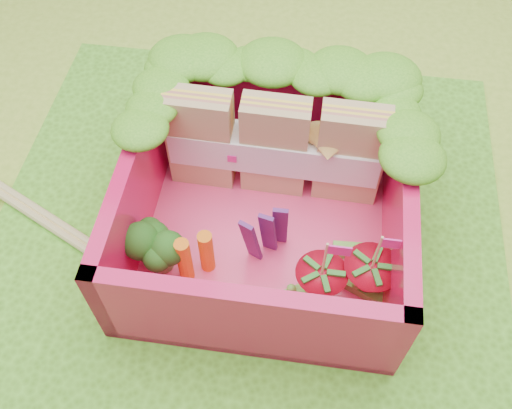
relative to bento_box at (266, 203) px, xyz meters
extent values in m
plane|color=#8CB132|center=(-0.10, 0.01, -0.31)|extent=(14.00, 14.00, 0.00)
cube|color=#519A22|center=(-0.10, 0.01, -0.29)|extent=(2.60, 2.60, 0.03)
cube|color=#F33E73|center=(0.00, 0.00, -0.25)|extent=(1.30, 1.30, 0.05)
cube|color=#DC124D|center=(0.00, 0.61, 0.00)|extent=(1.30, 0.07, 0.55)
cube|color=#DC124D|center=(0.00, -0.61, 0.00)|extent=(1.30, 0.07, 0.55)
cube|color=#DC124D|center=(-0.61, 0.00, 0.00)|extent=(0.07, 1.30, 0.55)
cube|color=#DC124D|center=(0.61, 0.00, 0.00)|extent=(0.07, 1.30, 0.55)
ellipsoid|color=#348C19|center=(-0.50, 0.58, 0.33)|extent=(0.30, 0.30, 0.11)
ellipsoid|color=#348C19|center=(-0.39, 0.58, 0.33)|extent=(0.30, 0.30, 0.11)
ellipsoid|color=#348C19|center=(-0.28, 0.58, 0.33)|extent=(0.30, 0.30, 0.11)
ellipsoid|color=#348C19|center=(-0.17, 0.58, 0.33)|extent=(0.30, 0.30, 0.11)
ellipsoid|color=#348C19|center=(-0.06, 0.58, 0.33)|extent=(0.30, 0.30, 0.11)
ellipsoid|color=#348C19|center=(0.06, 0.58, 0.33)|extent=(0.30, 0.30, 0.11)
ellipsoid|color=#348C19|center=(0.17, 0.58, 0.33)|extent=(0.30, 0.30, 0.11)
ellipsoid|color=#348C19|center=(0.28, 0.58, 0.33)|extent=(0.30, 0.30, 0.11)
ellipsoid|color=#348C19|center=(0.39, 0.58, 0.33)|extent=(0.30, 0.30, 0.11)
ellipsoid|color=#348C19|center=(0.50, 0.58, 0.33)|extent=(0.30, 0.30, 0.11)
ellipsoid|color=#348C19|center=(-0.58, 0.10, 0.33)|extent=(0.27, 0.27, 0.10)
ellipsoid|color=#348C19|center=(-0.58, 0.24, 0.33)|extent=(0.27, 0.27, 0.10)
ellipsoid|color=#348C19|center=(-0.58, 0.38, 0.33)|extent=(0.27, 0.27, 0.10)
ellipsoid|color=#348C19|center=(-0.58, 0.52, 0.33)|extent=(0.27, 0.27, 0.10)
ellipsoid|color=#348C19|center=(0.58, 0.10, 0.33)|extent=(0.27, 0.27, 0.10)
ellipsoid|color=#348C19|center=(0.58, 0.24, 0.33)|extent=(0.27, 0.27, 0.10)
ellipsoid|color=#348C19|center=(0.58, 0.38, 0.33)|extent=(0.27, 0.27, 0.10)
ellipsoid|color=#348C19|center=(0.58, 0.52, 0.33)|extent=(0.27, 0.27, 0.10)
cube|color=tan|center=(-0.37, 0.30, 0.06)|extent=(0.33, 0.15, 0.58)
cube|color=tan|center=(0.00, 0.30, 0.06)|extent=(0.33, 0.15, 0.58)
cube|color=tan|center=(0.37, 0.30, 0.06)|extent=(0.33, 0.15, 0.58)
cube|color=white|center=(0.00, 0.30, 0.03)|extent=(1.04, 0.19, 0.20)
cylinder|color=#649A4A|center=(-0.47, -0.27, -0.15)|extent=(0.12, 0.12, 0.14)
ellipsoid|color=#154813|center=(-0.47, -0.27, -0.03)|extent=(0.32, 0.32, 0.12)
cylinder|color=orange|center=(-0.33, -0.32, -0.08)|extent=(0.07, 0.07, 0.29)
cylinder|color=orange|center=(-0.25, -0.25, -0.09)|extent=(0.07, 0.07, 0.27)
cube|color=#4B1958|center=(-0.04, -0.20, -0.04)|extent=(0.07, 0.05, 0.38)
cube|color=#4B1958|center=(0.03, -0.14, -0.04)|extent=(0.07, 0.03, 0.38)
cube|color=#4B1958|center=(0.08, -0.10, -0.04)|extent=(0.07, 0.02, 0.38)
cone|color=red|center=(0.29, -0.34, -0.11)|extent=(0.23, 0.23, 0.23)
cylinder|color=#E2B47F|center=(0.29, -0.34, 0.13)|extent=(0.01, 0.01, 0.24)
cube|color=#EF2798|center=(0.34, -0.34, 0.21)|extent=(0.10, 0.01, 0.06)
cone|color=red|center=(0.50, -0.29, -0.10)|extent=(0.25, 0.25, 0.25)
cylinder|color=#E2B47F|center=(0.50, -0.29, 0.14)|extent=(0.01, 0.01, 0.24)
cube|color=#EF2798|center=(0.55, -0.29, 0.22)|extent=(0.10, 0.01, 0.06)
cube|color=#5BB137|center=(0.50, -0.08, -0.20)|extent=(0.32, 0.09, 0.05)
cube|color=#5BB137|center=(0.50, -0.29, -0.20)|extent=(0.32, 0.20, 0.05)
cube|color=#5BB137|center=(0.20, -0.35, -0.20)|extent=(0.31, 0.23, 0.05)
cube|color=#E4CD7D|center=(-1.21, -0.07, -0.25)|extent=(2.09, 1.03, 0.05)
cube|color=#E4CD7D|center=(-1.15, -0.05, -0.25)|extent=(2.09, 1.03, 0.05)
camera|label=1|loc=(0.17, -1.55, 2.19)|focal=40.00mm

